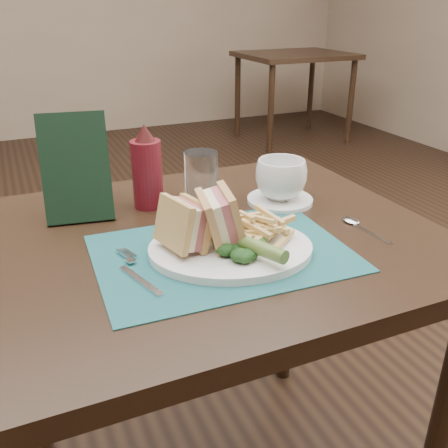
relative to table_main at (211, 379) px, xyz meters
name	(u,v)px	position (x,y,z in m)	size (l,w,h in m)	color
floor	(158,371)	(0.00, 0.50, -0.38)	(7.00, 7.00, 0.00)	black
wall_back	(49,136)	(0.00, 4.00, -0.38)	(6.00, 6.00, 0.00)	tan
table_main	(211,379)	(0.00, 0.00, 0.00)	(0.90, 0.75, 0.75)	black
table_bg_right	(293,97)	(2.01, 3.01, 0.00)	(0.90, 0.75, 0.75)	black
placemat	(222,253)	(-0.01, -0.09, 0.38)	(0.46, 0.33, 0.00)	#1A5254
plate	(231,249)	(0.00, -0.10, 0.38)	(0.30, 0.24, 0.01)	white
sandwich_half_a	(174,227)	(-0.10, -0.08, 0.44)	(0.06, 0.09, 0.09)	tan
sandwich_half_b	(209,218)	(-0.03, -0.08, 0.44)	(0.06, 0.10, 0.09)	tan
kale_garnish	(246,250)	(0.01, -0.15, 0.41)	(0.11, 0.08, 0.03)	#143413
pickle_spear	(257,247)	(0.02, -0.16, 0.41)	(0.02, 0.02, 0.12)	#4B6727
fries_pile	(262,224)	(0.07, -0.09, 0.42)	(0.18, 0.20, 0.05)	tan
fork	(136,270)	(-0.18, -0.10, 0.38)	(0.03, 0.17, 0.01)	silver
spoon	(365,228)	(0.29, -0.12, 0.38)	(0.03, 0.15, 0.01)	silver
saucer	(280,200)	(0.21, 0.09, 0.38)	(0.15, 0.15, 0.01)	white
coffee_cup	(281,179)	(0.21, 0.09, 0.43)	(0.12, 0.12, 0.09)	white
drinking_glass	(201,181)	(0.03, 0.12, 0.44)	(0.07, 0.07, 0.13)	white
ketchup_bottle	(147,167)	(-0.07, 0.18, 0.47)	(0.07, 0.07, 0.19)	#580F18
check_presenter	(76,168)	(-0.22, 0.18, 0.48)	(0.14, 0.01, 0.23)	black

